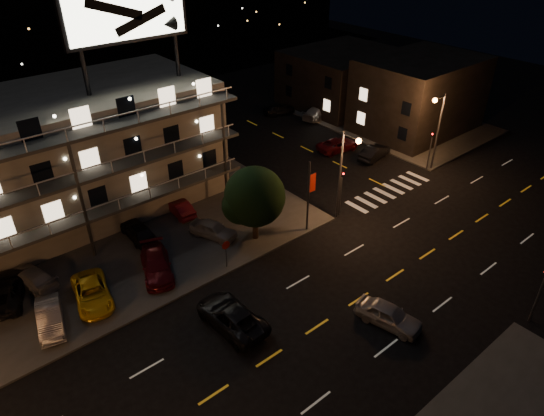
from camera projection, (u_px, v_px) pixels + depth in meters
ground at (338, 313)px, 32.29m from camera, size 140.00×140.00×0.00m
curb_nw at (26, 253)px, 37.67m from camera, size 44.00×24.00×0.15m
curb_ne at (387, 119)px, 61.59m from camera, size 16.00×24.00×0.15m
motel at (46, 161)px, 39.61m from camera, size 28.00×13.80×18.10m
side_bldg_front at (419, 95)px, 56.77m from camera, size 14.06×10.00×8.50m
side_bldg_back at (343, 77)px, 64.98m from camera, size 14.06×12.00×7.00m
streetlight_nc at (344, 167)px, 39.46m from camera, size 0.44×1.92×8.00m
streetlight_ne at (437, 125)px, 47.11m from camera, size 1.92×0.44×8.00m
signal_nw at (341, 188)px, 41.36m from camera, size 0.20×0.27×4.60m
signal_sw at (540, 291)px, 30.29m from camera, size 0.20×0.27×4.60m
signal_ne at (431, 147)px, 48.43m from camera, size 0.27×0.20×4.60m
banner_north at (309, 195)px, 38.71m from camera, size 0.83×0.16×6.40m
stop_sign at (226, 250)px, 35.34m from camera, size 0.91×0.11×2.61m
tree at (254, 198)px, 37.37m from camera, size 4.97×4.78×6.26m
lot_car_1 at (50, 318)px, 30.71m from camera, size 2.43×4.41×1.38m
lot_car_2 at (92, 293)px, 32.71m from camera, size 3.21×5.22×1.35m
lot_car_3 at (156, 265)px, 35.20m from camera, size 3.68×5.40×1.45m
lot_car_4 at (213, 229)px, 39.14m from camera, size 3.00×4.28×1.35m
lot_car_6 at (5, 291)px, 32.81m from camera, size 4.33×5.78×1.46m
lot_car_7 at (32, 277)px, 34.14m from camera, size 2.93×4.78×1.29m
lot_car_8 at (138, 231)px, 38.90m from camera, size 1.83×4.28×1.44m
lot_car_9 at (179, 207)px, 42.06m from camera, size 1.62×3.98×1.29m
side_car_0 at (374, 152)px, 51.67m from camera, size 4.57×2.27×1.44m
side_car_1 at (338, 145)px, 53.41m from camera, size 5.10×2.90×1.34m
side_car_2 at (318, 112)px, 61.54m from camera, size 5.59×3.42×1.51m
side_car_3 at (279, 109)px, 62.79m from camera, size 4.48×2.55×1.44m
road_car_east at (389, 315)px, 31.06m from camera, size 2.69×4.61×1.48m
road_car_west at (231, 316)px, 30.96m from camera, size 2.77×5.54×1.51m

